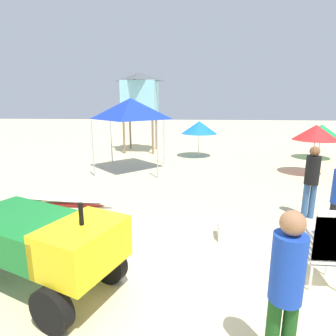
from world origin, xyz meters
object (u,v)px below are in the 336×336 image
Objects in this scene: stacked_plastic_chairs at (327,242)px; cooler_box at (229,230)px; lifeguard_near_left at (312,177)px; utility_cart at (42,240)px; beach_umbrella_mid at (321,131)px; surfboard_pile at (64,201)px; lifeguard_near_right at (286,284)px; beach_umbrella_far at (316,132)px; popup_canopy at (131,109)px; lifeguard_tower at (140,94)px; beach_umbrella_left at (199,127)px.

cooler_box is (-1.22, 1.44, -0.56)m from stacked_plastic_chairs.
utility_cart is at bearing -148.37° from lifeguard_near_left.
beach_umbrella_mid is at bearing 58.20° from cooler_box.
surfboard_pile is (-5.45, 2.96, -0.62)m from stacked_plastic_chairs.
lifeguard_near_right is at bearing -114.39° from beach_umbrella_mid.
beach_umbrella_far reaches higher than beach_umbrella_mid.
popup_canopy is at bearing 139.57° from lifeguard_near_left.
popup_canopy is at bearing 111.31° from lifeguard_near_right.
utility_cart is 1.46× the size of beach_umbrella_far.
lifeguard_near_left reaches higher than stacked_plastic_chairs.
popup_canopy is 4.50m from lifeguard_tower.
lifeguard_tower reaches higher than surfboard_pile.
lifeguard_near_right is 0.62× the size of popup_canopy.
stacked_plastic_chairs is 2.84m from lifeguard_near_left.
popup_canopy is 0.68× the size of lifeguard_tower.
lifeguard_near_right is at bearing -73.75° from lifeguard_tower.
beach_umbrella_mid reaches higher than utility_cart.
beach_umbrella_left is 0.94× the size of beach_umbrella_far.
beach_umbrella_far reaches higher than surfboard_pile.
cooler_box is at bearing 31.67° from utility_cart.
popup_canopy reaches higher than surfboard_pile.
popup_canopy reaches higher than beach_umbrella_left.
lifeguard_tower is 2.34× the size of beach_umbrella_mid.
stacked_plastic_chairs is at bearing -110.49° from beach_umbrella_far.
beach_umbrella_far is at bearing -116.58° from beach_umbrella_mid.
surfboard_pile is 1.52× the size of beach_umbrella_mid.
utility_cart is 1.01× the size of surfboard_pile.
cooler_box is (-2.05, -1.26, -0.83)m from lifeguard_near_left.
beach_umbrella_left is 5.90m from beach_umbrella_mid.
beach_umbrella_left is (3.79, 7.29, 1.37)m from surfboard_pile.
utility_cart is 6.37× the size of cooler_box.
beach_umbrella_far is at bearing 55.40° from cooler_box.
lifeguard_near_left is 2.54m from cooler_box.
surfboard_pile is 4.95m from popup_canopy.
lifeguard_tower is 11.24m from cooler_box.
beach_umbrella_far is (7.51, -4.63, -1.54)m from lifeguard_tower.
popup_canopy is (-3.38, 8.68, 1.44)m from lifeguard_near_right.
stacked_plastic_chairs is at bearing -112.48° from beach_umbrella_mid.
stacked_plastic_chairs is at bearing 5.16° from utility_cart.
lifeguard_near_left is (6.28, -0.26, 0.89)m from surfboard_pile.
beach_umbrella_far is (-1.62, -3.24, 0.27)m from beach_umbrella_mid.
beach_umbrella_left is (2.80, 3.05, -0.99)m from popup_canopy.
utility_cart is 0.97× the size of popup_canopy.
lifeguard_near_right is 13.82m from lifeguard_tower.
lifeguard_tower is (-0.72, 12.01, 2.39)m from utility_cart.
beach_umbrella_mid is (5.90, -0.01, -0.14)m from beach_umbrella_left.
lifeguard_tower reaches higher than utility_cart.
beach_umbrella_far is (2.62, 7.00, 0.89)m from stacked_plastic_chairs.
lifeguard_near_left is 4.70m from beach_umbrella_far.
popup_canopy reaches higher than beach_umbrella_far.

